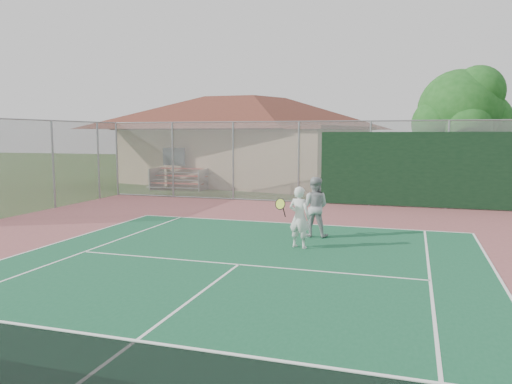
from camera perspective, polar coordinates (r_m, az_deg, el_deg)
tennis_net at (r=5.99m, az=-24.09°, el=-18.17°), size 11.85×0.08×1.10m
back_fence at (r=21.10m, az=13.16°, el=2.94°), size 20.08×0.11×3.53m
side_fence_left at (r=21.49m, az=-22.16°, el=2.91°), size 0.08×9.00×3.50m
clubhouse at (r=30.67m, az=-1.15°, el=6.96°), size 15.93×12.25×6.17m
bleachers at (r=27.22m, az=-8.67°, el=1.58°), size 3.09×1.93×1.13m
tree at (r=23.37m, az=22.50°, el=8.26°), size 4.17×3.96×5.82m
player_white_front at (r=12.98m, az=4.94°, el=-2.94°), size 0.95×0.70×1.61m
player_grey_back at (r=14.45m, az=6.68°, el=-1.77°), size 0.85×0.66×1.73m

